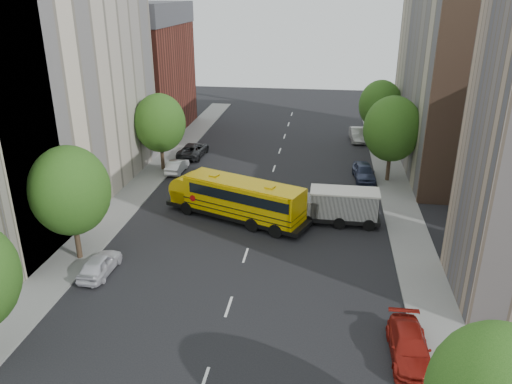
% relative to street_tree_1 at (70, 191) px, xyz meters
% --- Properties ---
extents(ground, '(120.00, 120.00, 0.00)m').
position_rel_street_tree_1_xyz_m(ground, '(11.00, 4.00, -4.95)').
color(ground, black).
rests_on(ground, ground).
extents(sidewalk_left, '(3.00, 80.00, 0.12)m').
position_rel_street_tree_1_xyz_m(sidewalk_left, '(-0.50, 9.00, -4.89)').
color(sidewalk_left, slate).
rests_on(sidewalk_left, ground).
extents(sidewalk_right, '(3.00, 80.00, 0.12)m').
position_rel_street_tree_1_xyz_m(sidewalk_right, '(22.50, 9.00, -4.89)').
color(sidewalk_right, slate).
rests_on(sidewalk_right, ground).
extents(lane_markings, '(0.15, 64.00, 0.01)m').
position_rel_street_tree_1_xyz_m(lane_markings, '(11.00, 14.00, -4.95)').
color(lane_markings, silver).
rests_on(lane_markings, ground).
extents(building_left_cream, '(10.00, 26.00, 20.00)m').
position_rel_street_tree_1_xyz_m(building_left_cream, '(-7.00, 10.00, 5.05)').
color(building_left_cream, beige).
rests_on(building_left_cream, ground).
extents(building_left_redbrick, '(10.00, 15.00, 13.00)m').
position_rel_street_tree_1_xyz_m(building_left_redbrick, '(-7.00, 32.00, 1.55)').
color(building_left_redbrick, maroon).
rests_on(building_left_redbrick, ground).
extents(building_right_far, '(10.00, 22.00, 18.00)m').
position_rel_street_tree_1_xyz_m(building_right_far, '(29.00, 24.00, 4.05)').
color(building_right_far, tan).
rests_on(building_right_far, ground).
extents(building_right_sidewall, '(10.10, 0.30, 18.00)m').
position_rel_street_tree_1_xyz_m(building_right_sidewall, '(29.00, 13.00, 4.05)').
color(building_right_sidewall, brown).
rests_on(building_right_sidewall, ground).
extents(street_tree_1, '(5.12, 5.12, 7.90)m').
position_rel_street_tree_1_xyz_m(street_tree_1, '(0.00, 0.00, 0.00)').
color(street_tree_1, '#38281C').
rests_on(street_tree_1, ground).
extents(street_tree_2, '(4.99, 4.99, 7.71)m').
position_rel_street_tree_1_xyz_m(street_tree_2, '(0.00, 18.00, -0.12)').
color(street_tree_2, '#38281C').
rests_on(street_tree_2, ground).
extents(street_tree_4, '(5.25, 5.25, 8.10)m').
position_rel_street_tree_1_xyz_m(street_tree_4, '(22.00, 18.00, 0.12)').
color(street_tree_4, '#38281C').
rests_on(street_tree_4, ground).
extents(street_tree_5, '(4.86, 4.86, 7.51)m').
position_rel_street_tree_1_xyz_m(street_tree_5, '(22.00, 30.00, -0.25)').
color(street_tree_5, '#38281C').
rests_on(street_tree_5, ground).
extents(school_bus, '(12.05, 6.96, 3.37)m').
position_rel_street_tree_1_xyz_m(school_bus, '(9.24, 7.71, -3.07)').
color(school_bus, black).
rests_on(school_bus, ground).
extents(safari_truck, '(6.51, 2.47, 2.77)m').
position_rel_street_tree_1_xyz_m(safari_truck, '(17.25, 8.06, -3.48)').
color(safari_truck, black).
rests_on(safari_truck, ground).
extents(parked_car_0, '(1.68, 4.00, 1.35)m').
position_rel_street_tree_1_xyz_m(parked_car_0, '(2.20, -1.62, -4.28)').
color(parked_car_0, silver).
rests_on(parked_car_0, ground).
extents(parked_car_1, '(1.48, 3.92, 1.28)m').
position_rel_street_tree_1_xyz_m(parked_car_1, '(1.58, 17.58, -4.31)').
color(parked_car_1, silver).
rests_on(parked_car_1, ground).
extents(parked_car_2, '(2.63, 5.36, 1.47)m').
position_rel_street_tree_1_xyz_m(parked_car_2, '(1.88, 22.72, -4.22)').
color(parked_car_2, black).
rests_on(parked_car_2, ground).
extents(parked_car_3, '(1.95, 4.66, 1.34)m').
position_rel_street_tree_1_xyz_m(parked_car_3, '(20.60, -6.91, -4.28)').
color(parked_car_3, maroon).
rests_on(parked_car_3, ground).
extents(parked_car_4, '(2.27, 4.71, 1.55)m').
position_rel_street_tree_1_xyz_m(parked_car_4, '(19.80, 18.12, -4.18)').
color(parked_car_4, '#363F5F').
rests_on(parked_car_4, ground).
extents(parked_car_5, '(1.97, 4.77, 1.54)m').
position_rel_street_tree_1_xyz_m(parked_car_5, '(19.80, 31.33, -4.18)').
color(parked_car_5, gray).
rests_on(parked_car_5, ground).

